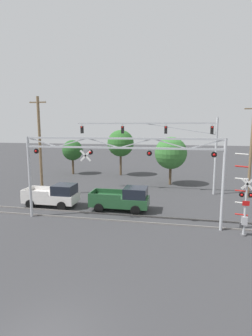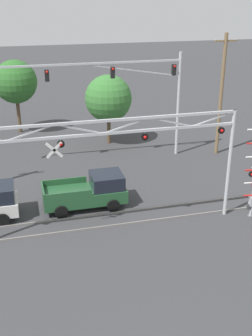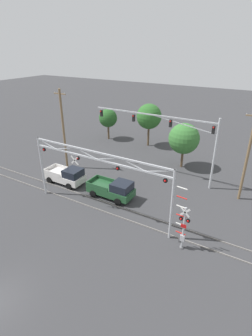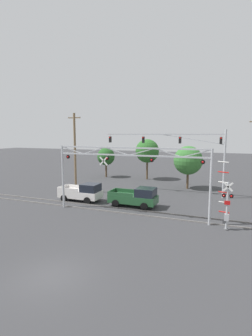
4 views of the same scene
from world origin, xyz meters
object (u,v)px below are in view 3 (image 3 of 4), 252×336
Objects in this scene: pickup_truck_following at (67,176)px; traffic_signal_span at (179,133)px; crossing_gantry at (97,168)px; background_tree_beyond_span at (184,139)px; utility_pole_left at (63,129)px; background_tree_far_left_verge at (108,118)px; crossing_signal_mast at (183,228)px; pickup_truck_lead at (113,189)px; background_tree_far_right_verge at (149,117)px; utility_pole_right at (247,156)px.

traffic_signal_span is at bearing 34.61° from pickup_truck_following.
crossing_gantry is 2.48× the size of background_tree_beyond_span.
utility_pole_left reaches higher than traffic_signal_span.
background_tree_far_left_verge is at bearing 150.95° from traffic_signal_span.
background_tree_beyond_span reaches higher than pickup_truck_following.
crossing_signal_mast reaches higher than pickup_truck_lead.
background_tree_far_right_verge is (-7.54, 5.16, 0.79)m from background_tree_beyond_span.
utility_pole_left is 1.52× the size of background_tree_far_right_verge.
traffic_signal_span is 7.62m from utility_pole_right.
crossing_signal_mast is 0.36× the size of traffic_signal_span.
crossing_gantry is at bearing -83.77° from pickup_truck_lead.
utility_pole_left is 1.71× the size of background_tree_beyond_span.
background_tree_far_left_verge is (-20.29, 19.70, 1.67)m from crossing_signal_mast.
traffic_signal_span reaches higher than background_tree_far_right_verge.
utility_pole_left is at bearing 147.10° from crossing_gantry.
background_tree_far_left_verge is (-11.30, 15.93, 2.66)m from pickup_truck_lead.
pickup_truck_lead is 0.49× the size of utility_pole_left.
crossing_gantry is 1.45× the size of utility_pole_left.
background_tree_far_right_verge is (2.61, 16.52, 3.78)m from pickup_truck_following.
utility_pole_left reaches higher than crossing_signal_mast.
pickup_truck_lead is 1.04× the size of pickup_truck_following.
pickup_truck_lead is at bearing -54.66° from background_tree_far_left_verge.
crossing_gantry is 14.98m from utility_pole_right.
utility_pole_left is (-9.57, 3.35, 4.29)m from pickup_truck_lead.
crossing_signal_mast is 1.09× the size of pickup_truck_lead.
crossing_gantry is 11.81m from utility_pole_left.
background_tree_far_left_verge is at bearing 125.34° from pickup_truck_lead.
background_tree_far_right_verge reaches higher than crossing_signal_mast.
background_tree_far_right_verge is at bearing 3.74° from background_tree_far_left_verge.
pickup_truck_following is (-6.46, -0.10, -0.00)m from pickup_truck_lead.
pickup_truck_lead is 14.06m from utility_pole_right.
crossing_gantry reaches higher than pickup_truck_following.
utility_pole_left is at bearing 132.08° from pickup_truck_following.
crossing_gantry reaches higher than pickup_truck_lead.
background_tree_far_right_verge is at bearing 81.04° from pickup_truck_following.
background_tree_far_right_verge is (7.44, 0.49, 1.12)m from background_tree_far_left_verge.
crossing_gantry is 1.55× the size of utility_pole_right.
utility_pole_left is at bearing 159.05° from crossing_signal_mast.
utility_pole_right is at bearing 29.24° from pickup_truck_lead.
traffic_signal_span is 3.18× the size of pickup_truck_following.
utility_pole_left is at bearing -149.16° from background_tree_beyond_span.
pickup_truck_lead and pickup_truck_following have the same top height.
utility_pole_right is at bearing -29.94° from background_tree_beyond_span.
background_tree_far_left_verge reaches higher than pickup_truck_lead.
utility_pole_right reaches higher than crossing_gantry.
background_tree_far_left_verge is (-15.55, 8.64, -2.25)m from traffic_signal_span.
crossing_gantry is 2.84× the size of background_tree_far_left_verge.
pickup_truck_following is (-15.45, 3.66, -0.99)m from crossing_signal_mast.
utility_pole_right is 18.47m from background_tree_far_right_verge.
pickup_truck_following is at bearing -145.39° from traffic_signal_span.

